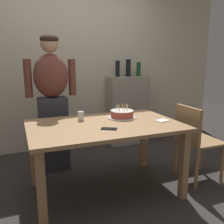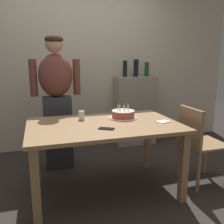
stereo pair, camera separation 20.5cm
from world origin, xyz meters
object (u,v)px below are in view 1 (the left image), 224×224
at_px(cell_phone, 109,129).
at_px(napkin_stack, 162,121).
at_px(person_man_bearded, 52,101).
at_px(dining_chair, 194,137).
at_px(water_glass_near, 81,116).
at_px(birthday_cake, 122,114).

xyz_separation_m(cell_phone, napkin_stack, (0.63, 0.08, 0.00)).
relative_size(person_man_bearded, dining_chair, 1.90).
xyz_separation_m(napkin_stack, dining_chair, (0.42, -0.02, -0.23)).
xyz_separation_m(water_glass_near, person_man_bearded, (-0.21, 0.54, 0.09)).
xyz_separation_m(water_glass_near, cell_phone, (0.16, -0.42, -0.04)).
bearing_deg(person_man_bearded, cell_phone, 111.19).
bearing_deg(birthday_cake, person_man_bearded, 137.42).
distance_m(birthday_cake, napkin_stack, 0.44).
relative_size(napkin_stack, dining_chair, 0.16).
height_order(water_glass_near, dining_chair, dining_chair).
relative_size(birthday_cake, dining_chair, 0.36).
height_order(birthday_cake, person_man_bearded, person_man_bearded).
distance_m(water_glass_near, napkin_stack, 0.86).
xyz_separation_m(birthday_cake, cell_phone, (-0.29, -0.35, -0.04)).
height_order(cell_phone, napkin_stack, same).
distance_m(birthday_cake, cell_phone, 0.46).
distance_m(cell_phone, person_man_bearded, 1.04).
distance_m(napkin_stack, person_man_bearded, 1.34).
height_order(birthday_cake, napkin_stack, birthday_cake).
height_order(cell_phone, dining_chair, dining_chair).
xyz_separation_m(birthday_cake, person_man_bearded, (-0.66, 0.61, 0.09)).
height_order(napkin_stack, dining_chair, dining_chair).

